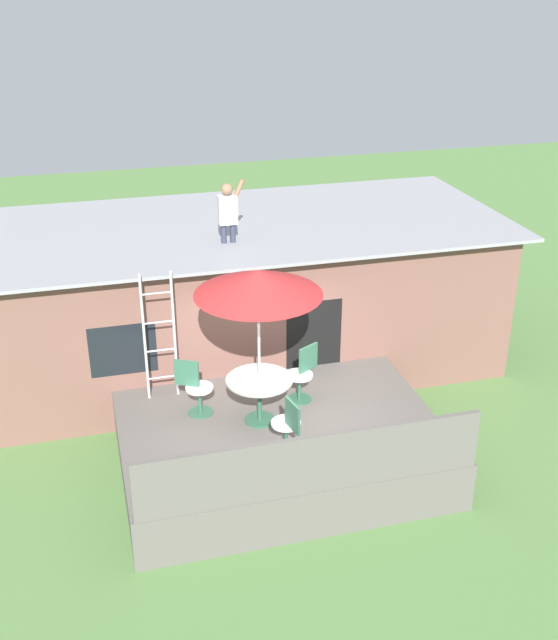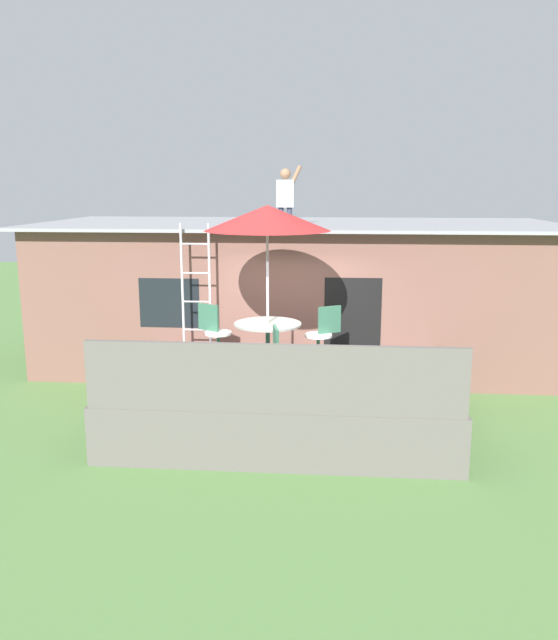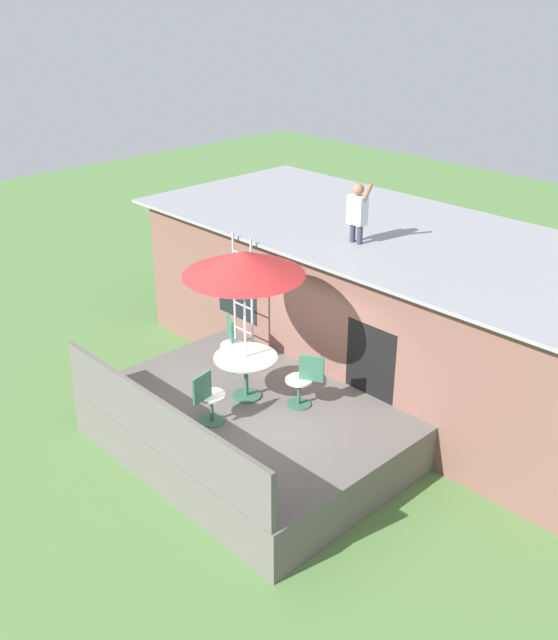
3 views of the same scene
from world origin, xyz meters
name	(u,v)px [view 1 (image 1 of 3)]	position (x,y,z in m)	size (l,w,h in m)	color
ground_plane	(278,463)	(0.00, 0.00, 0.00)	(40.00, 40.00, 0.00)	#567F42
house	(230,295)	(0.00, 3.60, 1.45)	(10.50, 4.50, 2.89)	brown
deck	(278,442)	(0.00, 0.00, 0.40)	(4.92, 3.75, 0.80)	#605B56
deck_railing	(313,464)	(0.00, -1.83, 1.25)	(4.82, 0.08, 0.90)	#605B56
patio_table	(260,388)	(-0.27, 0.09, 1.39)	(1.04, 1.04, 0.74)	#33664C
patio_umbrella	(258,282)	(-0.27, 0.09, 3.15)	(1.90, 1.90, 2.54)	silver
step_ladder	(160,336)	(-1.63, 1.24, 1.90)	(0.52, 0.04, 2.20)	silver
person_figure	(228,209)	(-0.18, 2.62, 3.49)	(0.47, 0.20, 1.11)	#33384C
patio_chair_left	(195,388)	(-1.20, 0.59, 1.26)	(0.58, 0.44, 0.92)	#33664C
patio_chair_right	(303,374)	(0.57, 0.57, 1.26)	(0.58, 0.44, 0.92)	#33664C
patio_chair_near	(288,426)	(-0.07, -0.85, 1.26)	(0.44, 0.62, 0.92)	#33664C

